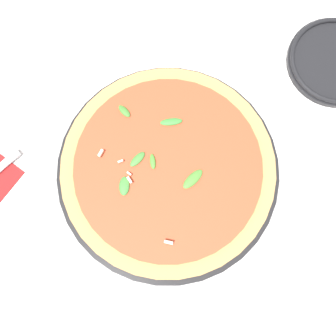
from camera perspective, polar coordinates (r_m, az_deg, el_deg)
name	(u,v)px	position (r m, az deg, el deg)	size (l,w,h in m)	color
ground_plane	(156,191)	(0.64, -1.74, -3.38)	(6.00, 6.00, 0.00)	silver
pizza_arugula_main	(168,170)	(0.63, -0.01, -0.24)	(0.36, 0.36, 0.05)	black
side_plate_white	(335,61)	(0.76, 23.12, 14.08)	(0.17, 0.17, 0.02)	black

